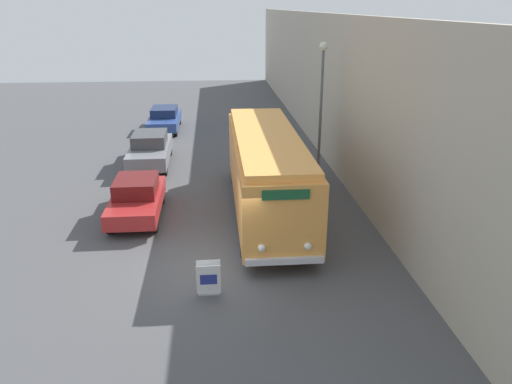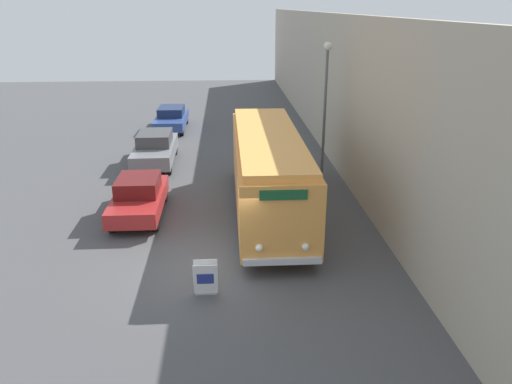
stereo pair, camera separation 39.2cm
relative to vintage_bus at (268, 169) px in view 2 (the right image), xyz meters
The scene contains 8 objects.
ground_plane 4.87m from the vintage_bus, 114.83° to the right, with size 80.00×80.00×0.00m, color #4C4C4F.
building_wall_right 7.26m from the vintage_bus, 56.54° to the left, with size 0.30×60.00×7.07m.
vintage_bus is the anchor object (origin of this frame).
sign_board 6.11m from the vintage_bus, 111.27° to the right, with size 0.66×0.36×0.95m.
streetlamp 5.32m from the vintage_bus, 54.62° to the left, with size 0.36×0.36×5.99m.
parked_car_near 4.92m from the vintage_bus, behind, with size 1.77×4.16×1.47m.
parked_car_mid 8.31m from the vintage_bus, 127.62° to the left, with size 1.89×4.75×1.59m.
parked_car_far 14.80m from the vintage_bus, 109.64° to the left, with size 1.86×4.69×1.42m.
Camera 2 is at (0.39, -13.36, 7.43)m, focal length 35.00 mm.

